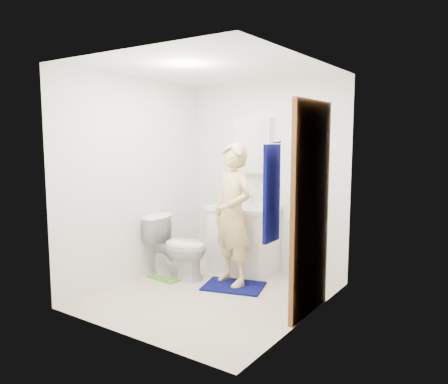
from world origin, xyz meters
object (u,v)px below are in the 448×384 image
Objects in this scene: soap_dispenser at (226,197)px; man at (233,214)px; towel at (272,194)px; toilet at (178,247)px; toothbrush_cup at (269,203)px; vanity_cabinet at (244,241)px; medicine_cabinet at (254,146)px.

man is at bearing -48.96° from soap_dispenser.
toilet is at bearing 153.97° from towel.
toilet is (-1.73, 0.84, -0.87)m from towel.
toothbrush_cup is at bearing 11.03° from soap_dispenser.
towel is 0.49× the size of man.
toilet is at bearing -138.92° from toothbrush_cup.
toilet is at bearing -114.03° from soap_dispenser.
vanity_cabinet is 4.01× the size of soap_dispenser.
towel reaches higher than man.
toothbrush_cup is (0.30, -0.13, -0.70)m from medicine_cabinet.
towel is at bearing -45.48° from soap_dispenser.
vanity_cabinet is at bearing -48.83° from toilet.
man is (0.71, 0.14, 0.45)m from toilet.
towel is 1.48m from man.
towel is 2.11m from toilet.
towel reaches higher than vanity_cabinet.
towel is at bearing -60.94° from toothbrush_cup.
towel is at bearing -124.32° from toilet.
man is (0.43, -0.49, -0.12)m from soap_dispenser.
soap_dispenser is at bearing -168.97° from toothbrush_cup.
towel is 2.09m from soap_dispenser.
toothbrush_cup is at bearing -57.21° from toilet.
man is (0.16, -0.73, -0.77)m from medicine_cabinet.
toilet is at bearing -122.33° from medicine_cabinet.
vanity_cabinet is 0.59m from toothbrush_cup.
medicine_cabinet is at bearing 124.61° from towel.
toilet is 3.84× the size of soap_dispenser.
man is at bearing 136.11° from towel.
medicine_cabinet is 0.91× the size of toilet.
medicine_cabinet is at bearing -40.62° from toilet.
toothbrush_cup is (-0.88, 1.58, -0.35)m from towel.
vanity_cabinet is at bearing 127.09° from man.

